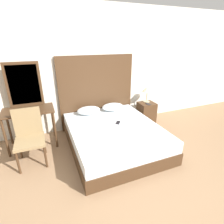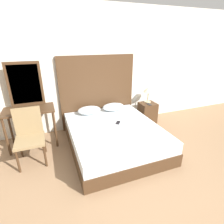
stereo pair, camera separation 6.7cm
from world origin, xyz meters
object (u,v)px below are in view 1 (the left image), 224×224
at_px(nightstand, 146,112).
at_px(table_lamp, 147,90).
at_px(chair, 29,134).
at_px(phone_on_bed, 118,123).
at_px(vanity_desk, 29,116).
at_px(bed, 114,136).
at_px(phone_on_nightstand, 148,104).

height_order(nightstand, table_lamp, table_lamp).
bearing_deg(chair, phone_on_bed, -2.27).
bearing_deg(vanity_desk, nightstand, 2.03).
height_order(nightstand, chair, chair).
height_order(bed, vanity_desk, vanity_desk).
distance_m(phone_on_bed, vanity_desk, 1.70).
bearing_deg(chair, phone_on_nightstand, 10.24).
relative_size(bed, table_lamp, 4.90).
relative_size(bed, chair, 2.13).
distance_m(table_lamp, chair, 2.81).
bearing_deg(bed, nightstand, 31.04).
xyz_separation_m(table_lamp, vanity_desk, (-2.71, -0.17, -0.20)).
bearing_deg(nightstand, chair, -168.02).
relative_size(bed, vanity_desk, 2.16).
height_order(bed, phone_on_nightstand, phone_on_nightstand).
distance_m(nightstand, phone_on_nightstand, 0.28).
relative_size(nightstand, chair, 0.55).
xyz_separation_m(bed, chair, (-1.49, 0.16, 0.29)).
height_order(phone_on_bed, table_lamp, table_lamp).
bearing_deg(table_lamp, phone_on_bed, -147.41).
bearing_deg(bed, phone_on_nightstand, 28.36).
height_order(phone_on_bed, chair, chair).
bearing_deg(vanity_desk, bed, -23.16).
bearing_deg(phone_on_bed, phone_on_nightstand, 27.39).
xyz_separation_m(phone_on_bed, chair, (-1.61, 0.06, 0.06)).
xyz_separation_m(phone_on_bed, table_lamp, (1.11, 0.71, 0.38)).
height_order(phone_on_bed, vanity_desk, vanity_desk).
relative_size(table_lamp, vanity_desk, 0.44).
bearing_deg(table_lamp, phone_on_nightstand, -108.54).
relative_size(vanity_desk, chair, 0.98).
relative_size(nightstand, phone_on_nightstand, 3.41).
relative_size(phone_on_nightstand, chair, 0.16).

